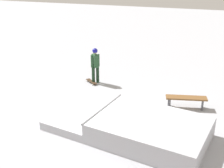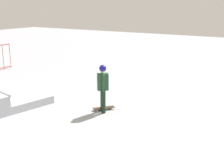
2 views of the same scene
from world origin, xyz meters
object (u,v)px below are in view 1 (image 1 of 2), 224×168
object	(u,v)px
skate_ramp	(137,127)
park_bench	(186,100)
skater	(95,63)
skateboard	(92,81)

from	to	relation	value
skate_ramp	park_bench	bearing A→B (deg)	-106.41
park_bench	skate_ramp	bearing A→B (deg)	62.74
skate_ramp	skater	xyz separation A→B (m)	(3.05, -4.02, 0.69)
skater	park_bench	world-z (taller)	skater
skate_ramp	skateboard	world-z (taller)	skate_ramp
skate_ramp	skateboard	distance (m)	5.09
skate_ramp	skater	distance (m)	5.09
skater	park_bench	distance (m)	4.66
skater	skateboard	world-z (taller)	skater
skate_ramp	park_bench	world-z (taller)	skate_ramp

